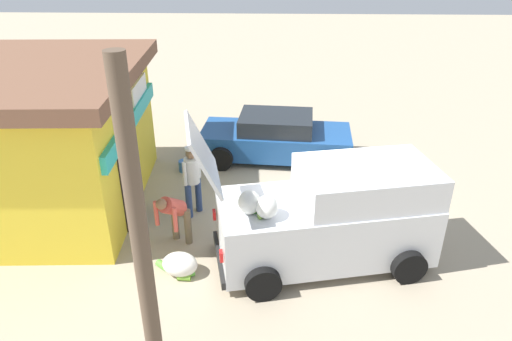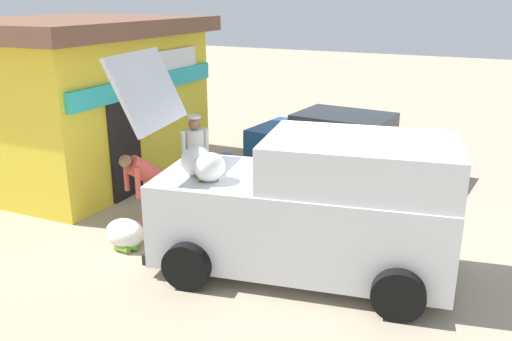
% 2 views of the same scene
% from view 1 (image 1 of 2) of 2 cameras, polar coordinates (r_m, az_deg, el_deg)
% --- Properties ---
extents(ground_plane, '(60.00, 60.00, 0.00)m').
position_cam_1_polar(ground_plane, '(11.04, 5.94, -5.99)').
color(ground_plane, tan).
extents(storefront_bar, '(5.70, 4.62, 3.41)m').
position_cam_1_polar(storefront_bar, '(11.88, -23.83, 3.71)').
color(storefront_bar, yellow).
rests_on(storefront_bar, ground_plane).
extents(delivery_van, '(2.78, 4.87, 3.10)m').
position_cam_1_polar(delivery_van, '(9.37, 9.18, -5.46)').
color(delivery_van, silver).
rests_on(delivery_van, ground_plane).
extents(parked_sedan, '(2.38, 4.40, 1.35)m').
position_cam_1_polar(parked_sedan, '(13.65, 2.41, 4.00)').
color(parked_sedan, '#1E4C8C').
rests_on(parked_sedan, ground_plane).
extents(vendor_standing, '(0.49, 0.47, 1.73)m').
position_cam_1_polar(vendor_standing, '(10.82, -7.75, -0.74)').
color(vendor_standing, navy).
rests_on(vendor_standing, ground_plane).
extents(customer_bending, '(0.77, 0.70, 1.32)m').
position_cam_1_polar(customer_bending, '(9.86, -9.94, -5.05)').
color(customer_bending, '#726047').
rests_on(customer_bending, ground_plane).
extents(unloaded_banana_pile, '(0.85, 0.93, 0.46)m').
position_cam_1_polar(unloaded_banana_pile, '(9.45, -9.27, -11.21)').
color(unloaded_banana_pile, silver).
rests_on(unloaded_banana_pile, ground_plane).
extents(paint_bucket, '(0.32, 0.32, 0.31)m').
position_cam_1_polar(paint_bucket, '(13.22, -8.68, 0.56)').
color(paint_bucket, blue).
rests_on(paint_bucket, ground_plane).
extents(utility_pole, '(0.20, 0.20, 5.10)m').
position_cam_1_polar(utility_pole, '(5.47, -13.23, -13.03)').
color(utility_pole, brown).
rests_on(utility_pole, ground_plane).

